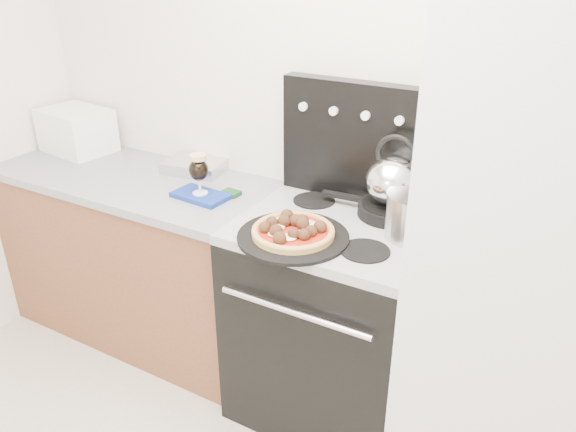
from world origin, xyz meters
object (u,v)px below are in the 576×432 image
Objects in this scene: base_cabinet at (144,259)px; beer_glass at (199,174)px; pizza_pan at (293,237)px; pizza at (293,230)px; tea_kettle at (394,176)px; fridge at (526,266)px; stove_body at (333,324)px; toaster_oven at (77,130)px; skillet at (391,210)px; oven_mitt at (201,196)px; stock_pot at (416,217)px.

base_cabinet is 7.84× the size of beer_glass.
pizza_pan is 0.03m from pizza.
fridge is at bearing -38.08° from tea_kettle.
pizza is at bearing -16.12° from beer_glass.
toaster_oven is (-1.61, 0.15, 0.57)m from stove_body.
skillet is (0.25, 0.37, 0.02)m from pizza_pan.
tea_kettle reaches higher than beer_glass.
fridge is 2.32m from toaster_oven.
base_cabinet is 4.70× the size of pizza.
toaster_oven is at bearing 169.26° from oven_mitt.
tea_kettle is at bearing 137.97° from stock_pot.
fridge reaches higher than tea_kettle.
base_cabinet is at bearing 168.02° from pizza_pan.
fridge reaches higher than skillet.
toaster_oven reaches higher than pizza_pan.
skillet is 1.09× the size of tea_kettle.
beer_glass reaches higher than skillet.
tea_kettle is (0.00, 0.00, 0.15)m from skillet.
fridge is 5.27× the size of toaster_oven.
pizza is at bearing -11.98° from base_cabinet.
beer_glass is at bearing 176.43° from tea_kettle.
tea_kettle is (0.81, 0.20, 0.08)m from beer_glass.
pizza_pan is 0.47m from tea_kettle.
stock_pot is (1.91, -0.11, -0.01)m from toaster_oven.
skillet is at bearing 159.75° from fridge.
toaster_oven reaches higher than stove_body.
stock_pot is at bearing 4.62° from oven_mitt.
skillet reaches higher than base_cabinet.
oven_mitt is at bearing 176.43° from tea_kettle.
beer_glass is at bearing -175.38° from stock_pot.
beer_glass is at bearing -165.75° from skillet.
base_cabinet is 1.51m from stock_pot.
fridge is 7.69× the size of oven_mitt.
oven_mitt is 0.10m from beer_glass.
stove_body is 0.56m from pizza.
oven_mitt is 0.96m from stock_pot.
tea_kettle is (-0.55, 0.20, 0.14)m from fridge.
fridge is 1.35m from oven_mitt.
oven_mitt is at bearing -175.38° from stock_pot.
stove_body is 0.46× the size of fridge.
beer_glass is (0.45, -0.05, 0.58)m from base_cabinet.
fridge is 0.41m from stock_pot.
stock_pot reaches higher than skillet.
beer_glass is 0.44× the size of pizza_pan.
tea_kettle reaches higher than pizza.
pizza_pan is 0.46m from stock_pot.
base_cabinet is 5.42× the size of skillet.
fridge is at bearing 0.14° from beer_glass.
oven_mitt is 1.10× the size of stock_pot.
beer_glass is 0.59m from pizza_pan.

